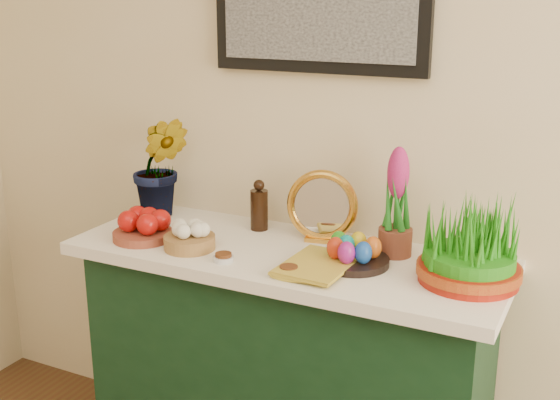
# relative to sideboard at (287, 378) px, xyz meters

# --- Properties ---
(sideboard) EXTENTS (1.30, 0.45, 0.85)m
(sideboard) POSITION_rel_sideboard_xyz_m (0.00, 0.00, 0.00)
(sideboard) COLOR #12331C
(sideboard) RESTS_ON ground
(tablecloth) EXTENTS (1.40, 0.55, 0.04)m
(tablecloth) POSITION_rel_sideboard_xyz_m (0.00, 0.00, 0.45)
(tablecloth) COLOR white
(tablecloth) RESTS_ON sideboard
(hyacinth_green) EXTENTS (0.31, 0.30, 0.49)m
(hyacinth_green) POSITION_rel_sideboard_xyz_m (-0.57, 0.12, 0.71)
(hyacinth_green) COLOR #20791F
(hyacinth_green) RESTS_ON tablecloth
(apple_bowl) EXTENTS (0.25, 0.25, 0.10)m
(apple_bowl) POSITION_rel_sideboard_xyz_m (-0.48, -0.12, 0.51)
(apple_bowl) COLOR brown
(apple_bowl) RESTS_ON tablecloth
(garlic_basket) EXTENTS (0.21, 0.21, 0.09)m
(garlic_basket) POSITION_rel_sideboard_xyz_m (-0.29, -0.13, 0.50)
(garlic_basket) COLOR #AB8745
(garlic_basket) RESTS_ON tablecloth
(vinegar_cruet) EXTENTS (0.06, 0.06, 0.18)m
(vinegar_cruet) POSITION_rel_sideboard_xyz_m (-0.18, 0.14, 0.54)
(vinegar_cruet) COLOR black
(vinegar_cruet) RESTS_ON tablecloth
(mirror) EXTENTS (0.24, 0.10, 0.24)m
(mirror) POSITION_rel_sideboard_xyz_m (0.06, 0.13, 0.58)
(mirror) COLOR gold
(mirror) RESTS_ON tablecloth
(book) EXTENTS (0.19, 0.26, 0.03)m
(book) POSITION_rel_sideboard_xyz_m (0.06, -0.11, 0.48)
(book) COLOR gold
(book) RESTS_ON tablecloth
(spice_dish_left) EXTENTS (0.06, 0.06, 0.03)m
(spice_dish_left) POSITION_rel_sideboard_xyz_m (-0.13, -0.18, 0.48)
(spice_dish_left) COLOR silver
(spice_dish_left) RESTS_ON tablecloth
(spice_dish_right) EXTENTS (0.07, 0.07, 0.03)m
(spice_dish_right) POSITION_rel_sideboard_xyz_m (0.10, -0.18, 0.48)
(spice_dish_right) COLOR silver
(spice_dish_right) RESTS_ON tablecloth
(egg_plate) EXTENTS (0.28, 0.28, 0.09)m
(egg_plate) POSITION_rel_sideboard_xyz_m (0.23, -0.03, 0.50)
(egg_plate) COLOR black
(egg_plate) RESTS_ON tablecloth
(hyacinth_pink) EXTENTS (0.11, 0.11, 0.35)m
(hyacinth_pink) POSITION_rel_sideboard_xyz_m (0.32, 0.11, 0.62)
(hyacinth_pink) COLOR brown
(hyacinth_pink) RESTS_ON tablecloth
(wheatgrass_sabzeh) EXTENTS (0.30, 0.30, 0.24)m
(wheatgrass_sabzeh) POSITION_rel_sideboard_xyz_m (0.58, -0.00, 0.57)
(wheatgrass_sabzeh) COLOR #98190B
(wheatgrass_sabzeh) RESTS_ON tablecloth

